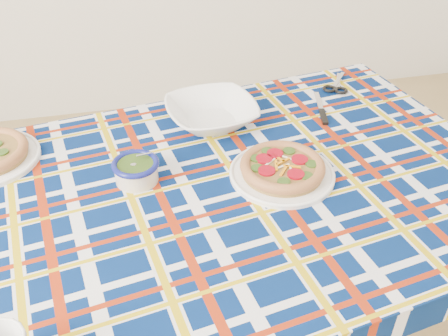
{
  "coord_description": "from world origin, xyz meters",
  "views": [
    {
      "loc": [
        -0.1,
        -0.59,
        1.43
      ],
      "look_at": [
        0.12,
        0.37,
        0.7
      ],
      "focal_mm": 40.0,
      "sensor_mm": 36.0,
      "label": 1
    }
  ],
  "objects": [
    {
      "name": "table_knife",
      "position": [
        0.48,
        0.66,
        0.69
      ],
      "size": [
        0.07,
        0.21,
        0.01
      ],
      "primitive_type": null,
      "rotation": [
        0.0,
        0.0,
        1.34
      ],
      "color": "silver",
      "rests_on": "tablecloth"
    },
    {
      "name": "main_focaccia_plate",
      "position": [
        0.25,
        0.33,
        0.71
      ],
      "size": [
        0.29,
        0.29,
        0.05
      ],
      "primitive_type": null,
      "rotation": [
        0.0,
        0.0,
        0.1
      ],
      "color": "olive",
      "rests_on": "tablecloth"
    },
    {
      "name": "dining_table",
      "position": [
        0.08,
        0.32,
        0.61
      ],
      "size": [
        1.57,
        1.12,
        0.68
      ],
      "rotation": [
        0.0,
        0.0,
        0.16
      ],
      "color": "brown",
      "rests_on": "floor"
    },
    {
      "name": "pesto_bowl",
      "position": [
        -0.1,
        0.39,
        0.72
      ],
      "size": [
        0.12,
        0.12,
        0.07
      ],
      "primitive_type": null,
      "rotation": [
        0.0,
        0.0,
        0.02
      ],
      "color": "#21380F",
      "rests_on": "tablecloth"
    },
    {
      "name": "kitchen_scissors",
      "position": [
        0.59,
        0.78,
        0.69
      ],
      "size": [
        0.16,
        0.2,
        0.01
      ],
      "primitive_type": null,
      "rotation": [
        0.0,
        0.0,
        1.02
      ],
      "color": "silver",
      "rests_on": "tablecloth"
    },
    {
      "name": "tablecloth",
      "position": [
        0.08,
        0.32,
        0.64
      ],
      "size": [
        1.61,
        1.16,
        0.1
      ],
      "primitive_type": null,
      "rotation": [
        0.0,
        0.0,
        0.16
      ],
      "color": "#041A4C",
      "rests_on": "dining_table"
    },
    {
      "name": "serving_bowl",
      "position": [
        0.14,
        0.62,
        0.72
      ],
      "size": [
        0.28,
        0.28,
        0.06
      ],
      "primitive_type": "imported",
      "rotation": [
        0.0,
        0.0,
        0.12
      ],
      "color": "white",
      "rests_on": "tablecloth"
    }
  ]
}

